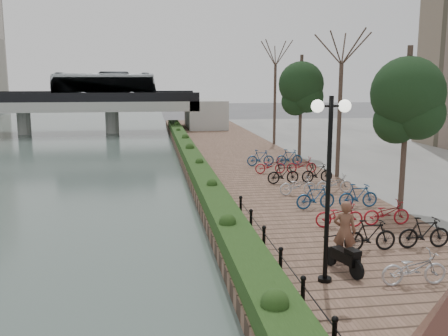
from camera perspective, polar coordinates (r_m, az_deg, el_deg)
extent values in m
cube|color=brown|center=(28.10, 4.02, -1.11)|extent=(8.00, 75.00, 0.50)
cube|color=#1D3613|center=(29.93, -3.37, 0.65)|extent=(1.10, 56.00, 0.60)
cylinder|color=black|center=(11.98, 9.00, -13.98)|extent=(0.10, 0.10, 0.70)
cylinder|color=black|center=(13.75, 6.48, -10.67)|extent=(0.10, 0.10, 0.70)
cylinder|color=black|center=(15.58, 4.58, -8.11)|extent=(0.10, 0.10, 0.70)
cylinder|color=black|center=(17.45, 3.10, -6.09)|extent=(0.10, 0.10, 0.70)
cylinder|color=black|center=(19.34, 1.92, -4.46)|extent=(0.10, 0.10, 0.70)
cylinder|color=black|center=(12.93, 11.80, -2.64)|extent=(0.12, 0.12, 4.82)
cylinder|color=black|center=(12.64, 12.16, 6.94)|extent=(0.70, 0.06, 0.06)
sphere|color=white|center=(12.52, 10.64, 6.97)|extent=(0.32, 0.32, 0.32)
sphere|color=white|center=(12.77, 13.64, 6.91)|extent=(0.32, 0.32, 0.32)
imported|color=brown|center=(14.86, 13.62, -7.06)|extent=(0.78, 0.66, 1.80)
imported|color=#B6B7BB|center=(13.80, 21.09, -10.80)|extent=(0.60, 1.71, 0.90)
imported|color=black|center=(15.95, 16.51, -7.50)|extent=(0.47, 1.66, 1.00)
imported|color=maroon|center=(18.26, 13.08, -5.28)|extent=(0.60, 1.71, 0.90)
imported|color=navy|center=(20.60, 10.45, -3.28)|extent=(0.47, 1.66, 1.00)
imported|color=#B6B7BB|center=(23.03, 8.37, -1.93)|extent=(0.60, 1.71, 0.90)
imported|color=black|center=(25.47, 6.70, -0.62)|extent=(0.47, 1.66, 1.00)
imported|color=maroon|center=(27.95, 5.31, 0.27)|extent=(0.60, 1.72, 0.90)
imported|color=navy|center=(30.44, 4.16, 1.19)|extent=(0.47, 1.66, 1.00)
imported|color=black|center=(16.78, 22.14, -6.97)|extent=(0.47, 1.66, 1.00)
imported|color=maroon|center=(18.98, 18.16, -4.94)|extent=(0.60, 1.71, 0.90)
imported|color=navy|center=(21.25, 15.06, -3.05)|extent=(0.47, 1.66, 1.00)
imported|color=#B6B7BB|center=(23.61, 12.56, -1.77)|extent=(0.60, 1.71, 0.90)
imported|color=black|center=(25.99, 10.53, -0.50)|extent=(0.47, 1.66, 1.00)
imported|color=maroon|center=(28.43, 8.84, 0.36)|extent=(0.60, 1.72, 0.90)
imported|color=navy|center=(30.88, 7.42, 1.26)|extent=(0.47, 1.66, 1.00)
cube|color=#B0B0AA|center=(56.01, -22.01, 6.62)|extent=(36.00, 8.00, 1.00)
cube|color=black|center=(52.19, -23.07, 7.39)|extent=(36.00, 0.15, 0.90)
cube|color=black|center=(59.77, -21.21, 7.76)|extent=(36.00, 0.15, 0.90)
cylinder|color=#B0B0AA|center=(56.12, -21.89, 4.84)|extent=(1.40, 1.40, 2.50)
cylinder|color=#B0B0AA|center=(54.74, -12.66, 5.20)|extent=(1.40, 1.40, 2.50)
imported|color=silver|center=(54.61, -13.49, 9.10)|extent=(2.52, 10.77, 3.00)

